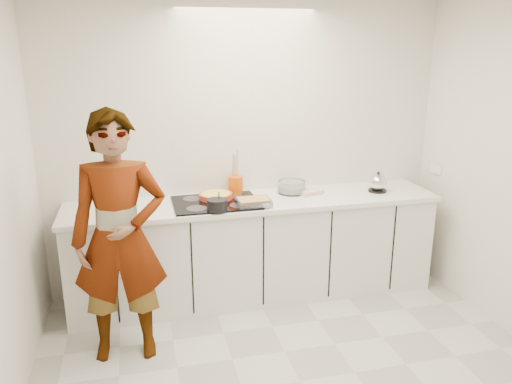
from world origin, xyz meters
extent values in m
cube|color=beige|center=(0.00, 0.00, 0.00)|extent=(3.60, 3.20, 0.00)
cube|color=beige|center=(0.00, 1.60, 1.30)|extent=(3.60, 0.00, 2.60)
cube|color=beige|center=(0.00, -1.60, 1.30)|extent=(3.60, 0.00, 2.60)
cube|color=white|center=(1.79, 1.33, 1.07)|extent=(0.02, 0.15, 0.09)
cube|color=silver|center=(0.00, 1.28, 0.43)|extent=(3.20, 0.58, 0.87)
cube|color=white|center=(0.00, 1.28, 0.89)|extent=(3.24, 0.64, 0.04)
cube|color=black|center=(-0.35, 1.26, 0.92)|extent=(0.72, 0.54, 0.01)
cylinder|color=#CF4227|center=(-0.33, 1.36, 0.95)|extent=(0.37, 0.37, 0.05)
cylinder|color=#FFE144|center=(-0.33, 1.36, 0.97)|extent=(0.33, 0.33, 0.01)
cylinder|color=black|center=(-0.38, 1.04, 0.97)|extent=(0.22, 0.22, 0.09)
cylinder|color=silver|center=(-0.36, 1.06, 1.01)|extent=(0.02, 0.07, 0.14)
cube|color=silver|center=(-0.06, 1.10, 0.95)|extent=(0.28, 0.21, 0.05)
cube|color=#F0AE68|center=(-0.06, 1.10, 0.97)|extent=(0.26, 0.18, 0.02)
cylinder|color=silver|center=(0.37, 1.40, 0.97)|extent=(0.25, 0.25, 0.12)
cylinder|color=white|center=(0.37, 1.40, 0.95)|extent=(0.21, 0.21, 0.05)
cube|color=white|center=(0.52, 1.34, 0.93)|extent=(0.26, 0.22, 0.04)
cylinder|color=black|center=(1.15, 1.26, 0.92)|extent=(0.21, 0.21, 0.02)
sphere|color=silver|center=(1.15, 1.26, 1.00)|extent=(0.20, 0.20, 0.16)
sphere|color=black|center=(1.15, 1.26, 1.08)|extent=(0.04, 0.04, 0.03)
cylinder|color=#D65407|center=(-0.13, 1.49, 0.99)|extent=(0.15, 0.15, 0.17)
imported|color=silver|center=(-1.13, 0.64, 0.90)|extent=(0.68, 0.47, 1.81)
camera|label=1|loc=(-0.99, -2.74, 2.20)|focal=35.00mm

